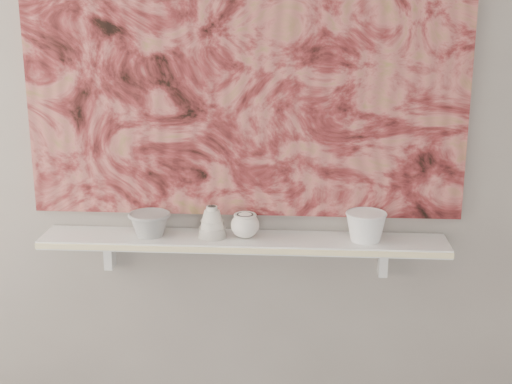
# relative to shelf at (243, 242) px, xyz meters

# --- Properties ---
(wall_back) EXTENTS (3.60, 0.00, 3.60)m
(wall_back) POSITION_rel_shelf_xyz_m (0.00, 0.09, 0.44)
(wall_back) COLOR gray
(wall_back) RESTS_ON floor
(shelf) EXTENTS (1.40, 0.18, 0.03)m
(shelf) POSITION_rel_shelf_xyz_m (0.00, 0.00, 0.00)
(shelf) COLOR white
(shelf) RESTS_ON wall_back
(shelf_stripe) EXTENTS (1.40, 0.01, 0.02)m
(shelf_stripe) POSITION_rel_shelf_xyz_m (0.00, -0.09, 0.00)
(shelf_stripe) COLOR #F6E5A4
(shelf_stripe) RESTS_ON shelf
(bracket_left) EXTENTS (0.03, 0.06, 0.12)m
(bracket_left) POSITION_rel_shelf_xyz_m (-0.49, 0.06, -0.07)
(bracket_left) COLOR white
(bracket_left) RESTS_ON wall_back
(bracket_right) EXTENTS (0.03, 0.06, 0.12)m
(bracket_right) POSITION_rel_shelf_xyz_m (0.49, 0.06, -0.07)
(bracket_right) COLOR white
(bracket_right) RESTS_ON wall_back
(painting) EXTENTS (1.50, 0.02, 1.10)m
(painting) POSITION_rel_shelf_xyz_m (0.00, 0.08, 0.62)
(painting) COLOR maroon
(painting) RESTS_ON wall_back
(house_motif) EXTENTS (0.09, 0.00, 0.08)m
(house_motif) POSITION_rel_shelf_xyz_m (0.45, 0.07, 0.32)
(house_motif) COLOR black
(house_motif) RESTS_ON painting
(bowl_grey) EXTENTS (0.19, 0.19, 0.08)m
(bowl_grey) POSITION_rel_shelf_xyz_m (-0.32, 0.00, 0.06)
(bowl_grey) COLOR gray
(bowl_grey) RESTS_ON shelf
(cup_cream) EXTENTS (0.12, 0.12, 0.09)m
(cup_cream) POSITION_rel_shelf_xyz_m (0.01, 0.00, 0.06)
(cup_cream) COLOR silver
(cup_cream) RESTS_ON shelf
(bell_vessel) EXTENTS (0.13, 0.13, 0.11)m
(bell_vessel) POSITION_rel_shelf_xyz_m (-0.11, 0.00, 0.07)
(bell_vessel) COLOR beige
(bell_vessel) RESTS_ON shelf
(bowl_white) EXTENTS (0.18, 0.18, 0.10)m
(bowl_white) POSITION_rel_shelf_xyz_m (0.42, 0.00, 0.07)
(bowl_white) COLOR white
(bowl_white) RESTS_ON shelf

